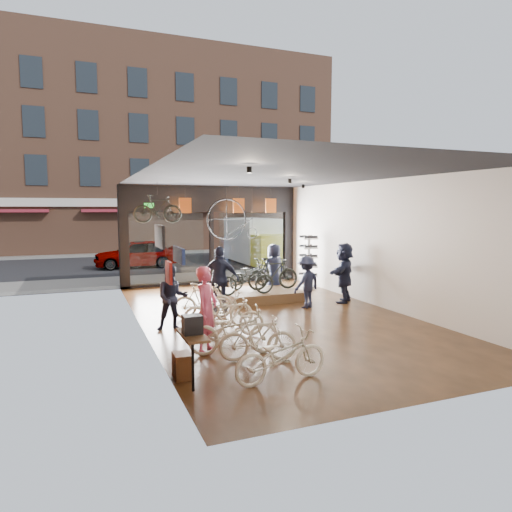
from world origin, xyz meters
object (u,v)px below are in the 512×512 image
floor_bike_3 (231,317)px  hung_bike (158,209)px  display_bike_right (250,274)px  display_bike_left (246,280)px  floor_bike_2 (234,331)px  display_bike_mid (273,274)px  box_truck (260,242)px  floor_bike_1 (258,338)px  floor_bike_0 (281,356)px  customer_5 (344,273)px  penny_farthing (235,221)px  sunglasses_rack (308,262)px  customer_0 (207,310)px  customer_3 (307,282)px  customer_1 (172,298)px  customer_2 (220,279)px  display_platform (261,295)px  floor_bike_5 (203,301)px  street_car (137,253)px  customer_4 (274,268)px  floor_bike_4 (218,310)px

floor_bike_3 → hung_bike: 6.24m
floor_bike_3 → display_bike_right: bearing=-15.3°
hung_bike → display_bike_left: bearing=-130.6°
floor_bike_2 → display_bike_mid: (3.03, 4.95, 0.34)m
box_truck → floor_bike_1: size_ratio=4.02×
display_bike_right → hung_bike: (-2.76, 1.42, 2.15)m
floor_bike_0 → customer_5: (4.62, 5.33, 0.49)m
display_bike_left → penny_farthing: size_ratio=0.95×
box_truck → display_bike_left: bearing=-114.4°
display_bike_mid → sunglasses_rack: size_ratio=0.88×
display_bike_mid → customer_0: (-3.51, -4.62, 0.06)m
customer_3 → sunglasses_rack: (1.57, 2.86, 0.22)m
floor_bike_2 → customer_1: 2.44m
box_truck → customer_2: size_ratio=3.24×
display_platform → floor_bike_2: bearing=-117.7°
display_platform → floor_bike_5: bearing=-143.2°
street_car → display_bike_right: bearing=15.4°
display_bike_mid → hung_bike: size_ratio=1.11×
customer_4 → customer_5: size_ratio=0.92×
floor_bike_5 → box_truck: bearing=-16.8°
customer_1 → display_platform: bearing=45.4°
display_platform → customer_2: size_ratio=1.28×
box_truck → customer_4: box_truck is taller
floor_bike_2 → penny_farthing: size_ratio=0.98×
customer_0 → floor_bike_3: bearing=-2.4°
box_truck → penny_farthing: 7.38m
customer_0 → customer_4: (3.95, 5.57, -0.03)m
display_bike_left → floor_bike_0: bearing=167.3°
floor_bike_1 → floor_bike_4: size_ratio=0.86×
floor_bike_5 → sunglasses_rack: (4.76, 3.01, 0.51)m
floor_bike_1 → customer_0: (-0.77, 0.90, 0.44)m
floor_bike_2 → hung_bike: size_ratio=1.17×
floor_bike_4 → display_bike_left: display_bike_left is taller
customer_3 → customer_1: bearing=-8.9°
floor_bike_2 → penny_farthing: 8.04m
street_car → floor_bike_2: bearing=0.5°
box_truck → floor_bike_2: size_ratio=3.29×
display_platform → customer_2: 2.26m
customer_0 → sunglasses_rack: size_ratio=0.90×
floor_bike_3 → customer_1: 1.60m
display_bike_left → hung_bike: 3.96m
display_bike_right → floor_bike_0: bearing=140.5°
customer_3 → customer_4: bearing=-114.5°
customer_5 → hung_bike: 6.47m
floor_bike_2 → customer_2: 3.90m
floor_bike_4 → penny_farthing: 6.15m
street_car → display_bike_left: (2.01, -10.27, 0.07)m
display_bike_left → customer_2: 1.22m
display_bike_right → hung_bike: hung_bike is taller
street_car → floor_bike_1: street_car is taller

